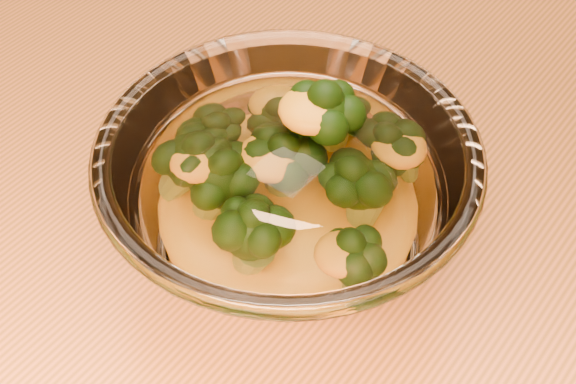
{
  "coord_description": "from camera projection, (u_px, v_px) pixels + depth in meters",
  "views": [
    {
      "loc": [
        0.21,
        -0.3,
        1.2
      ],
      "look_at": [
        -0.0,
        -0.02,
        0.81
      ],
      "focal_mm": 50.0,
      "sensor_mm": 36.0,
      "label": 1
    }
  ],
  "objects": [
    {
      "name": "cheese_sauce",
      "position": [
        288.0,
        220.0,
        0.55
      ],
      "size": [
        0.12,
        0.12,
        0.03
      ],
      "primitive_type": "ellipsoid",
      "color": "#FFA015",
      "rests_on": "glass_bowl"
    },
    {
      "name": "table",
      "position": [
        304.0,
        312.0,
        0.65
      ],
      "size": [
        1.2,
        0.8,
        0.75
      ],
      "color": "#B66436",
      "rests_on": "ground"
    },
    {
      "name": "broccoli_heap",
      "position": [
        291.0,
        168.0,
        0.53
      ],
      "size": [
        0.17,
        0.15,
        0.09
      ],
      "color": "black",
      "rests_on": "cheese_sauce"
    },
    {
      "name": "glass_bowl",
      "position": [
        288.0,
        197.0,
        0.53
      ],
      "size": [
        0.25,
        0.25,
        0.11
      ],
      "color": "white",
      "rests_on": "table"
    }
  ]
}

